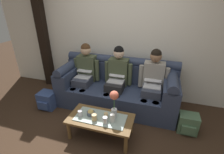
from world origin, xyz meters
TOP-DOWN VIEW (x-y plane):
  - ground_plane at (0.00, 0.00)m, footprint 14.00×14.00m
  - back_wall_patterned at (0.00, 1.70)m, footprint 6.00×0.12m
  - timber_pillar at (-1.91, 1.58)m, footprint 0.20×0.20m
  - couch at (-0.00, 1.17)m, footprint 2.32×0.88m
  - person_left at (-0.69, 1.17)m, footprint 0.56×0.67m
  - person_middle at (0.00, 1.17)m, footprint 0.56×0.67m
  - person_right at (0.69, 1.17)m, footprint 0.56×0.67m
  - coffee_table at (0.00, 0.21)m, footprint 1.01×0.52m
  - flower_vase at (0.20, 0.29)m, footprint 0.13×0.13m
  - snack_bowl at (-0.17, 0.23)m, footprint 0.12×0.12m
  - cup_near_left at (0.21, 0.17)m, footprint 0.07×0.07m
  - cup_near_right at (-0.07, 0.13)m, footprint 0.08×0.08m
  - cup_far_center at (0.11, 0.11)m, footprint 0.07×0.07m
  - cup_far_left at (-0.31, 0.15)m, footprint 0.07×0.07m
  - cup_far_right at (0.09, 0.21)m, footprint 0.06×0.06m
  - backpack_right at (1.34, 0.72)m, footprint 0.31×0.28m
  - backpack_left at (-1.30, 0.61)m, footprint 0.32×0.32m

SIDE VIEW (x-z plane):
  - ground_plane at x=0.00m, z-range 0.00..0.00m
  - backpack_right at x=1.34m, z-range 0.00..0.33m
  - backpack_left at x=-1.30m, z-range 0.00..0.34m
  - coffee_table at x=0.00m, z-range 0.13..0.49m
  - couch at x=0.00m, z-range -0.11..0.85m
  - snack_bowl at x=-0.17m, z-range 0.35..0.45m
  - cup_far_left at x=-0.31m, z-range 0.36..0.46m
  - cup_near_right at x=-0.07m, z-range 0.36..0.46m
  - cup_far_right at x=0.09m, z-range 0.36..0.47m
  - cup_far_center at x=0.11m, z-range 0.36..0.47m
  - cup_near_left at x=0.21m, z-range 0.36..0.49m
  - flower_vase at x=0.20m, z-range 0.42..0.88m
  - person_right at x=0.69m, z-range 0.05..1.27m
  - person_middle at x=0.00m, z-range 0.05..1.27m
  - person_left at x=-0.69m, z-range 0.05..1.27m
  - back_wall_patterned at x=0.00m, z-range 0.00..2.90m
  - timber_pillar at x=-1.91m, z-range 0.00..2.90m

